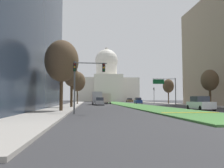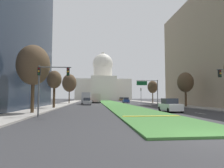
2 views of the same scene
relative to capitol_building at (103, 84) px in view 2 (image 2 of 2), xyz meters
The scene contains 22 objects.
ground_plane 53.32m from the capitol_building, 90.00° to the right, with size 260.00×260.00×0.00m, color #333335.
grass_median 58.54m from the capitol_building, 90.00° to the right, with size 6.33×95.73×0.14m, color #427A38.
median_curb_nose 96.69m from the capitol_building, 90.00° to the right, with size 5.70×0.50×0.04m, color gold.
lane_dashes_right 64.54m from the capitol_building, 83.34° to the right, with size 0.16×60.29×0.01m.
sidewalk_left 65.23m from the capitol_building, 102.19° to the right, with size 4.00×95.73×0.15m, color #9E9991.
sidewalk_right 65.23m from the capitol_building, 77.81° to the right, with size 4.00×95.73×0.15m, color #9E9991.
capitol_building is the anchor object (origin of this frame).
traffic_light_near_left 95.44m from the capitol_building, 96.19° to the right, with size 3.34×0.35×5.20m.
traffic_light_far_right 50.48m from the capitol_building, 77.16° to the right, with size 0.28×0.35×5.20m.
overhead_guide_sign 66.43m from the capitol_building, 82.06° to the right, with size 5.77×0.20×6.50m.
street_tree_left_near 91.98m from the capitol_building, 98.03° to the right, with size 3.86×3.86×8.26m.
street_tree_left_mid 81.58m from the capitol_building, 98.82° to the right, with size 2.51×2.51×6.61m.
street_tree_right_mid 79.77m from the capitol_building, 80.99° to the right, with size 3.14×3.14×6.87m.
street_tree_left_far 60.28m from the capitol_building, 102.11° to the right, with size 4.11×4.11×8.58m.
street_tree_right_far 59.38m from the capitol_building, 77.85° to the right, with size 3.06×3.06×6.95m.
sedan_lead_stopped 90.05m from the capitol_building, 87.00° to the right, with size 2.00×4.31×1.81m.
sedan_midblock 68.12m from the capitol_building, 96.12° to the right, with size 1.96×4.17×1.77m.
sedan_distant 53.36m from the capitol_building, 84.45° to the right, with size 2.18×4.58×1.80m.
sedan_far_horizon 42.92m from the capitol_building, 96.33° to the right, with size 1.88×4.31×1.86m.
sedan_very_far 28.15m from the capitol_building, 73.29° to the right, with size 2.10×4.77×1.73m.
box_truck_delivery 62.19m from the capitol_building, 97.08° to the right, with size 2.40×6.40×3.20m.
city_bus 51.26m from the capitol_building, 95.31° to the right, with size 2.62×11.00×2.95m.
Camera 2 is at (-5.63, -8.67, 2.04)m, focal length 30.26 mm.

